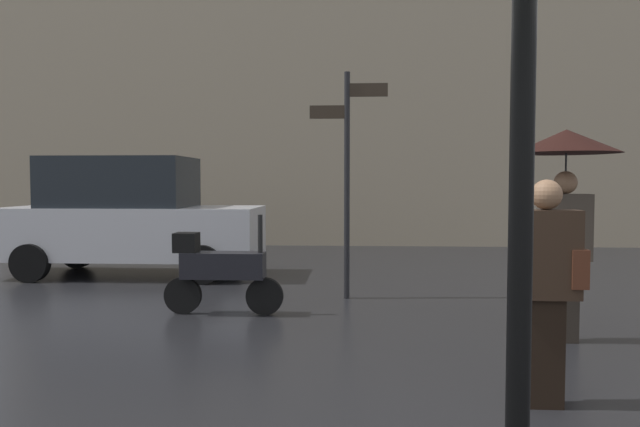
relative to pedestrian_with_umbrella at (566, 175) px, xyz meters
name	(u,v)px	position (x,y,z in m)	size (l,w,h in m)	color
pedestrian_with_umbrella	(566,175)	(0.00, 0.00, 0.00)	(1.06, 1.06, 2.16)	#2A241E
pedestrian_with_bag	(547,279)	(-0.73, -1.84, -0.77)	(0.51, 0.24, 1.65)	black
parked_scooter	(220,269)	(-3.80, 1.05, -1.15)	(1.48, 0.32, 1.23)	black
parked_car_left	(130,217)	(-6.07, 4.07, -0.68)	(4.39, 1.86, 2.07)	silver
street_signpost	(347,162)	(-2.24, 2.19, 0.20)	(1.08, 0.08, 3.16)	black
building_block	(369,17)	(-1.79, 10.68, 4.47)	(19.81, 2.91, 12.35)	gray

